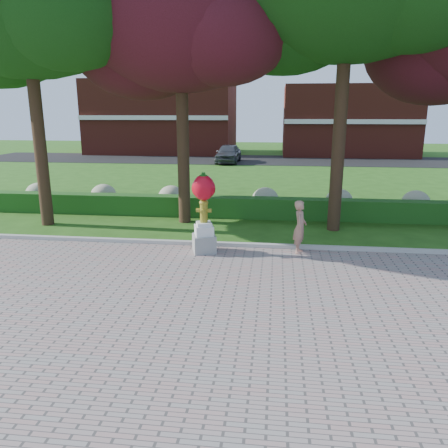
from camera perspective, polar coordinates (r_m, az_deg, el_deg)
name	(u,v)px	position (r m, az deg, el deg)	size (l,w,h in m)	color
ground	(215,284)	(10.80, -1.23, -7.82)	(100.00, 100.00, 0.00)	#255114
walkway	(179,380)	(7.31, -5.89, -19.58)	(40.00, 14.00, 0.04)	gray
curb	(228,245)	(13.58, 0.54, -2.73)	(40.00, 0.18, 0.15)	#ADADA5
lawn_hedge	(239,207)	(17.35, 2.00, 2.20)	(24.00, 0.70, 0.80)	#1F4B15
hydrangea_row	(255,199)	(18.26, 4.06, 3.28)	(20.10, 1.10, 0.99)	tan
street	(260,160)	(38.14, 4.73, 8.35)	(50.00, 8.00, 0.02)	black
building_left	(163,117)	(45.35, -7.96, 13.67)	(14.00, 8.00, 7.00)	maroon
building_right	(347,121)	(44.39, 15.78, 12.87)	(12.00, 8.00, 6.40)	maroon
tree_mid_left	(178,15)	(16.66, -6.08, 25.52)	(8.25, 7.04, 10.69)	black
hydrant_sculpture	(204,211)	(12.72, -2.65, 1.75)	(0.81, 0.81, 2.37)	gray
woman	(300,227)	(12.94, 9.89, -0.38)	(0.57, 0.38, 1.57)	tan
parked_car	(228,153)	(35.88, 0.57, 9.23)	(1.77, 4.41, 1.50)	#3F4147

